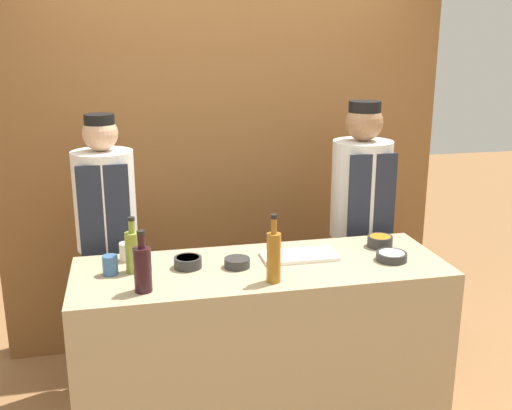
% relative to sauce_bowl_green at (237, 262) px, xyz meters
% --- Properties ---
extents(cabinet_wall, '(2.91, 0.18, 2.40)m').
position_rel_sauce_bowl_green_xyz_m(cabinet_wall, '(0.12, 1.13, 0.23)').
color(cabinet_wall, brown).
rests_on(cabinet_wall, ground_plane).
extents(counter, '(1.87, 0.66, 0.94)m').
position_rel_sauce_bowl_green_xyz_m(counter, '(0.12, -0.01, -0.50)').
color(counter, tan).
rests_on(counter, ground_plane).
extents(sauce_bowl_green, '(0.13, 0.13, 0.05)m').
position_rel_sauce_bowl_green_xyz_m(sauce_bowl_green, '(0.00, 0.00, 0.00)').
color(sauce_bowl_green, '#2D2D2D').
rests_on(sauce_bowl_green, counter).
extents(sauce_bowl_white, '(0.16, 0.16, 0.04)m').
position_rel_sauce_bowl_green_xyz_m(sauce_bowl_white, '(0.79, -0.08, -0.00)').
color(sauce_bowl_white, '#2D2D2D').
rests_on(sauce_bowl_white, counter).
extents(sauce_bowl_orange, '(0.14, 0.14, 0.06)m').
position_rel_sauce_bowl_green_xyz_m(sauce_bowl_orange, '(0.82, 0.13, 0.01)').
color(sauce_bowl_orange, '#2D2D2D').
rests_on(sauce_bowl_orange, counter).
extents(sauce_bowl_red, '(0.14, 0.14, 0.05)m').
position_rel_sauce_bowl_green_xyz_m(sauce_bowl_red, '(-0.24, 0.05, 0.00)').
color(sauce_bowl_red, '#2D2D2D').
rests_on(sauce_bowl_red, counter).
extents(cutting_board, '(0.39, 0.19, 0.02)m').
position_rel_sauce_bowl_green_xyz_m(cutting_board, '(0.34, 0.06, -0.02)').
color(cutting_board, white).
rests_on(cutting_board, counter).
extents(bottle_wine, '(0.08, 0.08, 0.29)m').
position_rel_sauce_bowl_green_xyz_m(bottle_wine, '(-0.47, -0.20, 0.09)').
color(bottle_wine, black).
rests_on(bottle_wine, counter).
extents(bottle_amber, '(0.07, 0.07, 0.33)m').
position_rel_sauce_bowl_green_xyz_m(bottle_amber, '(0.13, -0.22, 0.10)').
color(bottle_amber, '#9E661E').
rests_on(bottle_amber, counter).
extents(bottle_oil, '(0.08, 0.08, 0.28)m').
position_rel_sauce_bowl_green_xyz_m(bottle_oil, '(-0.50, 0.05, 0.08)').
color(bottle_oil, olive).
rests_on(bottle_oil, counter).
extents(cup_cream, '(0.08, 0.08, 0.09)m').
position_rel_sauce_bowl_green_xyz_m(cup_cream, '(-0.53, 0.22, 0.02)').
color(cup_cream, silver).
rests_on(cup_cream, counter).
extents(cup_blue, '(0.07, 0.07, 0.10)m').
position_rel_sauce_bowl_green_xyz_m(cup_blue, '(-0.61, 0.04, 0.02)').
color(cup_blue, '#386093').
rests_on(cup_blue, counter).
extents(chef_left, '(0.34, 0.34, 1.65)m').
position_rel_sauce_bowl_green_xyz_m(chef_left, '(-0.64, 0.59, -0.07)').
color(chef_left, '#28282D').
rests_on(chef_left, ground_plane).
extents(chef_right, '(0.36, 0.36, 1.68)m').
position_rel_sauce_bowl_green_xyz_m(chef_right, '(0.89, 0.59, -0.05)').
color(chef_right, '#28282D').
rests_on(chef_right, ground_plane).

